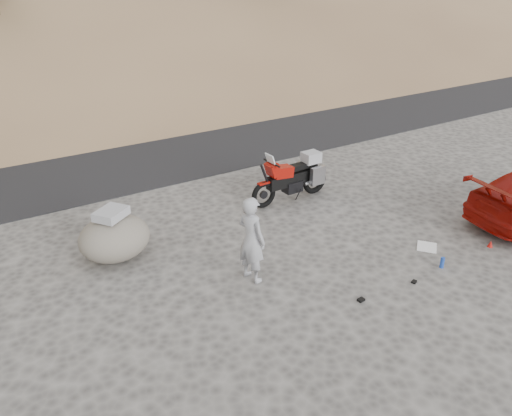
{
  "coord_description": "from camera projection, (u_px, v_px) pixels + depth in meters",
  "views": [
    {
      "loc": [
        -6.36,
        -7.17,
        5.82
      ],
      "look_at": [
        -1.1,
        1.17,
        1.0
      ],
      "focal_mm": 35.0,
      "sensor_mm": 36.0,
      "label": 1
    }
  ],
  "objects": [
    {
      "name": "gear_glove_b",
      "position": [
        361.0,
        300.0,
        9.58
      ],
      "size": [
        0.14,
        0.11,
        0.05
      ],
      "primitive_type": "cube",
      "rotation": [
        0.0,
        0.0,
        0.09
      ],
      "color": "black",
      "rests_on": "ground"
    },
    {
      "name": "man",
      "position": [
        252.0,
        278.0,
        10.29
      ],
      "size": [
        0.58,
        0.75,
        1.84
      ],
      "primitive_type": "imported",
      "rotation": [
        0.0,
        0.0,
        1.81
      ],
      "color": "#98999E",
      "rests_on": "ground"
    },
    {
      "name": "gear_bottle",
      "position": [
        442.0,
        263.0,
        10.6
      ],
      "size": [
        0.11,
        0.11,
        0.24
      ],
      "primitive_type": "cylinder",
      "rotation": [
        0.0,
        0.0,
        0.38
      ],
      "color": "#1B3FA4",
      "rests_on": "ground"
    },
    {
      "name": "gear_white_cloth",
      "position": [
        427.0,
        247.0,
        11.42
      ],
      "size": [
        0.64,
        0.63,
        0.02
      ],
      "primitive_type": "cube",
      "rotation": [
        0.0,
        0.0,
        0.68
      ],
      "color": "white",
      "rests_on": "ground"
    },
    {
      "name": "road",
      "position": [
        166.0,
        145.0,
        17.89
      ],
      "size": [
        120.0,
        7.0,
        0.05
      ],
      "primitive_type": "cube",
      "color": "black",
      "rests_on": "ground"
    },
    {
      "name": "motorcycle",
      "position": [
        294.0,
        177.0,
        13.51
      ],
      "size": [
        2.5,
        0.75,
        1.49
      ],
      "rotation": [
        0.0,
        0.0,
        0.03
      ],
      "color": "black",
      "rests_on": "ground"
    },
    {
      "name": "gear_glove_a",
      "position": [
        414.0,
        282.0,
        10.14
      ],
      "size": [
        0.15,
        0.13,
        0.04
      ],
      "primitive_type": "cube",
      "rotation": [
        0.0,
        0.0,
        0.37
      ],
      "color": "black",
      "rests_on": "ground"
    },
    {
      "name": "ground",
      "position": [
        326.0,
        256.0,
        11.05
      ],
      "size": [
        140.0,
        140.0,
        0.0
      ],
      "primitive_type": "plane",
      "color": "#474441",
      "rests_on": "ground"
    },
    {
      "name": "boulder",
      "position": [
        114.0,
        237.0,
        10.78
      ],
      "size": [
        1.93,
        1.81,
        1.18
      ],
      "rotation": [
        0.0,
        0.0,
        0.41
      ],
      "color": "#615D53",
      "rests_on": "ground"
    },
    {
      "name": "gear_funnel",
      "position": [
        490.0,
        244.0,
        11.4
      ],
      "size": [
        0.13,
        0.13,
        0.16
      ],
      "primitive_type": "cone",
      "rotation": [
        0.0,
        0.0,
        -0.07
      ],
      "color": "#A9100B",
      "rests_on": "ground"
    }
  ]
}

